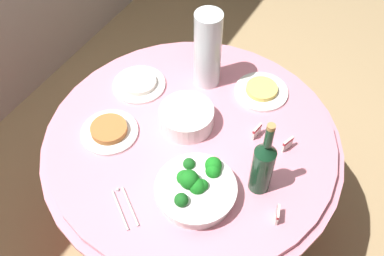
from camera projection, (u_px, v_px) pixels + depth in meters
name	position (u px, v px, depth m)	size (l,w,h in m)	color
ground_plane	(192.00, 224.00, 2.28)	(6.00, 6.00, 0.00)	tan
buffet_table	(192.00, 186.00, 1.99)	(1.16, 1.16, 0.74)	maroon
broccoli_bowl	(196.00, 188.00, 1.51)	(0.28, 0.28, 0.12)	white
plate_stack	(187.00, 117.00, 1.71)	(0.21, 0.21, 0.08)	white
wine_bottle	(263.00, 165.00, 1.47)	(0.07, 0.07, 0.34)	#143921
decorative_fruit_vase	(207.00, 54.00, 1.78)	(0.11, 0.11, 0.34)	silver
serving_tongs	(125.00, 206.00, 1.51)	(0.13, 0.16, 0.01)	silver
food_plate_noodles	(261.00, 91.00, 1.84)	(0.22, 0.22, 0.03)	white
food_plate_peanuts	(109.00, 131.00, 1.70)	(0.22, 0.22, 0.04)	white
food_plate_rice	(139.00, 84.00, 1.86)	(0.22, 0.22, 0.03)	white
label_placard_front	(257.00, 131.00, 1.68)	(0.05, 0.02, 0.05)	white
label_placard_mid	(288.00, 144.00, 1.64)	(0.05, 0.02, 0.05)	white
label_placard_rear	(278.00, 214.00, 1.46)	(0.05, 0.02, 0.05)	white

